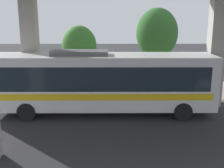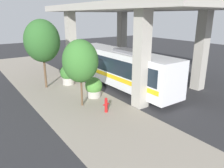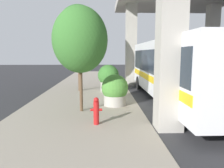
# 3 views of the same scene
# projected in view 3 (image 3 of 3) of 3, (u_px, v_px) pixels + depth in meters

# --- Properties ---
(ground_plane) EXTENTS (80.00, 80.00, 0.00)m
(ground_plane) POSITION_uv_depth(u_px,v_px,m) (133.00, 98.00, 13.54)
(ground_plane) COLOR #2D2D30
(ground_plane) RESTS_ON ground
(sidewalk_strip) EXTENTS (6.00, 40.00, 0.02)m
(sidewalk_strip) POSITION_uv_depth(u_px,v_px,m) (85.00, 98.00, 13.43)
(sidewalk_strip) COLOR gray
(sidewalk_strip) RESTS_ON ground
(bus) EXTENTS (2.70, 12.49, 3.66)m
(bus) POSITION_uv_depth(u_px,v_px,m) (173.00, 67.00, 12.08)
(bus) COLOR silver
(bus) RESTS_ON ground
(fire_hydrant) EXTENTS (0.45, 0.22, 1.08)m
(fire_hydrant) POSITION_uv_depth(u_px,v_px,m) (96.00, 111.00, 8.35)
(fire_hydrant) COLOR #B21919
(fire_hydrant) RESTS_ON ground
(planter_front) EXTENTS (1.40, 1.40, 1.65)m
(planter_front) POSITION_uv_depth(u_px,v_px,m) (115.00, 90.00, 11.40)
(planter_front) COLOR #ADA89E
(planter_front) RESTS_ON ground
(planter_middle) EXTENTS (1.51, 1.51, 1.94)m
(planter_middle) POSITION_uv_depth(u_px,v_px,m) (108.00, 78.00, 15.68)
(planter_middle) COLOR #ADA89E
(planter_middle) RESTS_ON ground
(street_tree_near) EXTENTS (3.09, 3.09, 6.13)m
(street_tree_near) POSITION_uv_depth(u_px,v_px,m) (79.00, 32.00, 15.46)
(street_tree_near) COLOR brown
(street_tree_near) RESTS_ON ground
(street_tree_far) EXTENTS (2.53, 2.53, 4.87)m
(street_tree_far) POSITION_uv_depth(u_px,v_px,m) (80.00, 40.00, 9.94)
(street_tree_far) COLOR brown
(street_tree_far) RESTS_ON ground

